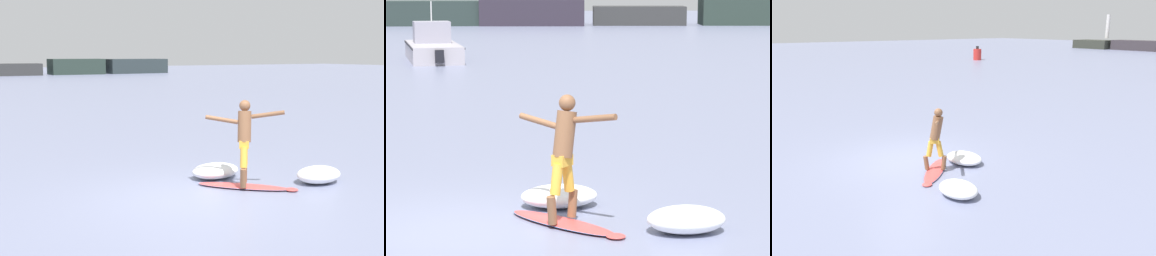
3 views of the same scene
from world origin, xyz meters
The scene contains 5 objects.
ground_plane centered at (0.00, 0.00, 0.00)m, with size 200.00×200.00×0.00m, color gray.
surfboard centered at (1.42, 0.13, 0.03)m, with size 1.76×1.80×0.20m.
surfer centered at (1.43, 0.20, 1.13)m, with size 1.38×1.10×1.80m.
wave_foam_at_tail centered at (3.09, -0.30, 0.18)m, with size 1.19×0.93×0.37m.
wave_foam_at_nose centered at (1.37, 1.24, 0.17)m, with size 1.32×1.05×0.33m.
Camera 1 is at (-5.12, -8.85, 2.84)m, focal length 50.00 mm.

